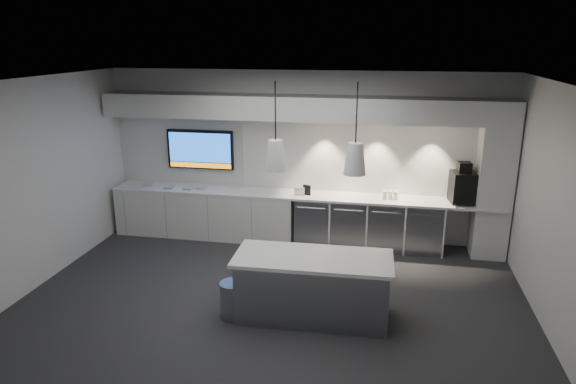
% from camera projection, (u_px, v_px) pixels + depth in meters
% --- Properties ---
extents(floor, '(7.00, 7.00, 0.00)m').
position_uv_depth(floor, '(274.00, 299.00, 7.21)').
color(floor, '#2A2A2C').
rests_on(floor, ground).
extents(ceiling, '(7.00, 7.00, 0.00)m').
position_uv_depth(ceiling, '(272.00, 82.00, 6.35)').
color(ceiling, black).
rests_on(ceiling, wall_back).
extents(wall_back, '(7.00, 0.00, 7.00)m').
position_uv_depth(wall_back, '(303.00, 156.00, 9.13)').
color(wall_back, silver).
rests_on(wall_back, floor).
extents(wall_front, '(7.00, 0.00, 7.00)m').
position_uv_depth(wall_front, '(210.00, 281.00, 4.42)').
color(wall_front, silver).
rests_on(wall_front, floor).
extents(wall_left, '(0.00, 7.00, 7.00)m').
position_uv_depth(wall_left, '(36.00, 184.00, 7.41)').
color(wall_left, silver).
rests_on(wall_left, floor).
extents(wall_right, '(0.00, 7.00, 7.00)m').
position_uv_depth(wall_right, '(557.00, 213.00, 6.15)').
color(wall_right, silver).
rests_on(wall_right, floor).
extents(back_counter, '(6.80, 0.65, 0.04)m').
position_uv_depth(back_counter, '(300.00, 195.00, 9.00)').
color(back_counter, white).
rests_on(back_counter, left_base_cabinets).
extents(left_base_cabinets, '(3.30, 0.63, 0.86)m').
position_uv_depth(left_base_cabinets, '(206.00, 213.00, 9.44)').
color(left_base_cabinets, silver).
rests_on(left_base_cabinets, floor).
extents(fridge_unit_a, '(0.60, 0.61, 0.85)m').
position_uv_depth(fridge_unit_a, '(313.00, 220.00, 9.09)').
color(fridge_unit_a, gray).
rests_on(fridge_unit_a, floor).
extents(fridge_unit_b, '(0.60, 0.61, 0.85)m').
position_uv_depth(fridge_unit_b, '(349.00, 222.00, 8.97)').
color(fridge_unit_b, gray).
rests_on(fridge_unit_b, floor).
extents(fridge_unit_c, '(0.60, 0.61, 0.85)m').
position_uv_depth(fridge_unit_c, '(386.00, 225.00, 8.86)').
color(fridge_unit_c, gray).
rests_on(fridge_unit_c, floor).
extents(fridge_unit_d, '(0.60, 0.61, 0.85)m').
position_uv_depth(fridge_unit_d, '(423.00, 227.00, 8.75)').
color(fridge_unit_d, gray).
rests_on(fridge_unit_d, floor).
extents(backsplash, '(4.60, 0.03, 1.30)m').
position_uv_depth(backsplash, '(371.00, 157.00, 8.88)').
color(backsplash, silver).
rests_on(backsplash, wall_back).
extents(soffit, '(6.90, 0.60, 0.40)m').
position_uv_depth(soffit, '(301.00, 108.00, 8.59)').
color(soffit, silver).
rests_on(soffit, wall_back).
extents(column, '(0.55, 0.55, 2.60)m').
position_uv_depth(column, '(494.00, 180.00, 8.33)').
color(column, silver).
rests_on(column, floor).
extents(wall_tv, '(1.25, 0.07, 0.72)m').
position_uv_depth(wall_tv, '(200.00, 150.00, 9.40)').
color(wall_tv, black).
rests_on(wall_tv, wall_back).
extents(island, '(2.03, 0.91, 0.85)m').
position_uv_depth(island, '(313.00, 287.00, 6.63)').
color(island, gray).
rests_on(island, floor).
extents(bin, '(0.44, 0.44, 0.49)m').
position_uv_depth(bin, '(233.00, 300.00, 6.69)').
color(bin, gray).
rests_on(bin, floor).
extents(coffee_machine, '(0.43, 0.58, 0.68)m').
position_uv_depth(coffee_machine, '(463.00, 186.00, 8.45)').
color(coffee_machine, black).
rests_on(coffee_machine, back_counter).
extents(sign_black, '(0.14, 0.06, 0.18)m').
position_uv_depth(sign_black, '(307.00, 190.00, 8.90)').
color(sign_black, black).
rests_on(sign_black, back_counter).
extents(sign_white, '(0.18, 0.02, 0.14)m').
position_uv_depth(sign_white, '(299.00, 191.00, 8.88)').
color(sign_white, white).
rests_on(sign_white, back_counter).
extents(cup_cluster, '(0.26, 0.16, 0.14)m').
position_uv_depth(cup_cluster, '(390.00, 195.00, 8.69)').
color(cup_cluster, white).
rests_on(cup_cluster, back_counter).
extents(tray_a, '(0.20, 0.20, 0.02)m').
position_uv_depth(tray_a, '(148.00, 185.00, 9.49)').
color(tray_a, '#9F9F9F').
rests_on(tray_a, back_counter).
extents(tray_b, '(0.17, 0.17, 0.02)m').
position_uv_depth(tray_b, '(169.00, 187.00, 9.33)').
color(tray_b, '#9F9F9F').
rests_on(tray_b, back_counter).
extents(tray_c, '(0.17, 0.17, 0.02)m').
position_uv_depth(tray_c, '(188.00, 188.00, 9.29)').
color(tray_c, '#9F9F9F').
rests_on(tray_c, back_counter).
extents(tray_d, '(0.16, 0.16, 0.02)m').
position_uv_depth(tray_d, '(201.00, 188.00, 9.31)').
color(tray_d, '#9F9F9F').
rests_on(tray_d, back_counter).
extents(pendant_left, '(0.27, 0.27, 1.08)m').
position_uv_depth(pendant_left, '(276.00, 155.00, 6.22)').
color(pendant_left, silver).
rests_on(pendant_left, ceiling).
extents(pendant_right, '(0.27, 0.27, 1.08)m').
position_uv_depth(pendant_right, '(355.00, 158.00, 6.05)').
color(pendant_right, silver).
rests_on(pendant_right, ceiling).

